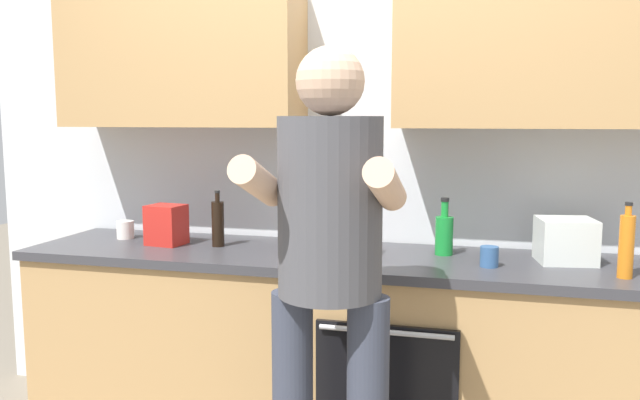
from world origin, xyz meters
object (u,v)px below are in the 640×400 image
bottle_soda (444,233)px  bottle_juice (626,245)px  bottle_vinegar (306,222)px  grocery_bag_crisps (166,225)px  cup_coffee (125,230)px  person_standing (330,264)px  cup_tea (489,257)px  knife_block (348,230)px  grocery_bag_produce (566,241)px  bottle_hotsauce (357,232)px  bottle_soy (218,223)px

bottle_soda → bottle_juice: size_ratio=0.88×
bottle_juice → bottle_vinegar: bottle_vinegar is taller
grocery_bag_crisps → bottle_juice: bearing=-4.2°
cup_coffee → bottle_vinegar: bearing=-8.2°
person_standing → cup_tea: size_ratio=20.86×
cup_coffee → grocery_bag_crisps: 0.29m
knife_block → cup_tea: bearing=0.6°
cup_coffee → knife_block: (1.17, -0.18, 0.08)m
person_standing → grocery_bag_produce: person_standing is taller
bottle_hotsauce → person_standing: bearing=-85.0°
person_standing → grocery_bag_produce: (0.81, 0.79, -0.03)m
cup_tea → grocery_bag_produce: size_ratio=0.37×
grocery_bag_crisps → bottle_hotsauce: bearing=6.6°
bottle_soy → bottle_juice: bearing=-5.5°
person_standing → bottle_vinegar: size_ratio=5.23×
person_standing → bottle_hotsauce: 0.81m
cup_tea → knife_block: 0.58m
bottle_vinegar → cup_tea: (0.77, -0.03, -0.10)m
bottle_vinegar → bottle_soy: (-0.45, 0.08, -0.04)m
bottle_hotsauce → cup_tea: bearing=-18.2°
bottle_soda → bottle_vinegar: (-0.58, -0.16, 0.05)m
bottle_juice → bottle_hotsauce: bottle_juice is taller
cup_tea → grocery_bag_crisps: (-1.47, 0.09, 0.05)m
bottle_soy → grocery_bag_crisps: size_ratio=1.39×
bottle_juice → bottle_vinegar: (-1.26, 0.09, 0.02)m
bottle_soda → bottle_vinegar: 0.60m
grocery_bag_produce → bottle_soy: bearing=-177.8°
cup_tea → grocery_bag_produce: (0.30, 0.16, 0.05)m
bottle_juice → bottle_hotsauce: size_ratio=1.47×
bottle_vinegar → knife_block: bottle_vinegar is taller
cup_tea → grocery_bag_produce: 0.35m
bottle_juice → knife_block: bearing=177.2°
person_standing → bottle_hotsauce: (-0.07, 0.81, -0.04)m
bottle_hotsauce → knife_block: size_ratio=0.64×
bottle_soy → grocery_bag_crisps: bottle_soy is taller
bottle_soy → knife_block: size_ratio=0.86×
cup_coffee → bottle_soda: bearing=0.6°
bottle_vinegar → bottle_hotsauce: (0.19, 0.16, -0.06)m
knife_block → grocery_bag_crisps: 0.90m
bottle_soda → cup_coffee: 1.55m
bottle_juice → grocery_bag_produce: (-0.19, 0.22, -0.03)m
person_standing → cup_coffee: size_ratio=19.66×
cup_tea → bottle_juice: bearing=-6.8°
cup_tea → cup_coffee: size_ratio=0.94×
bottle_soda → grocery_bag_produce: bottle_soda is taller
cup_tea → bottle_soda: bearing=135.8°
bottle_soy → grocery_bag_produce: bottle_soy is taller
bottle_soda → grocery_bag_crisps: bottle_soda is taller
bottle_soda → knife_block: bearing=-153.4°
bottle_vinegar → cup_tea: bottle_vinegar is taller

